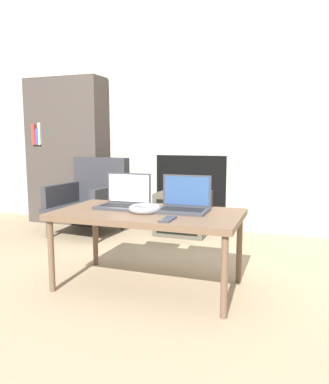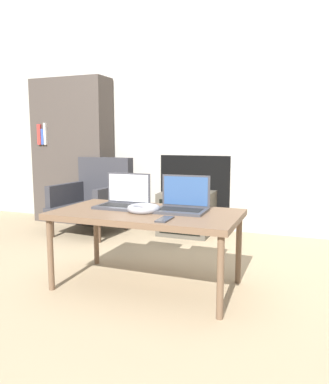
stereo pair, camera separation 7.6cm
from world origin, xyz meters
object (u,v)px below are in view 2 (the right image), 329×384
(phone, at_px, (165,219))
(tv, at_px, (187,213))
(laptop_left, at_px, (124,200))
(laptop_right, at_px, (182,203))
(headphones, at_px, (144,208))
(armchair, at_px, (96,195))

(phone, relative_size, tv, 0.31)
(laptop_left, distance_m, tv, 1.29)
(laptop_right, xyz_separation_m, headphones, (-0.21, -0.11, -0.03))
(laptop_left, xyz_separation_m, tv, (0.03, 1.25, -0.32))
(phone, bearing_deg, laptop_right, 88.76)
(laptop_right, relative_size, headphones, 1.57)
(laptop_left, bearing_deg, tv, 88.76)
(phone, bearing_deg, headphones, 139.51)
(phone, bearing_deg, laptop_left, 144.27)
(tv, bearing_deg, headphones, -83.35)
(armchair, bearing_deg, laptop_right, -34.82)
(phone, bearing_deg, tv, 103.26)
(laptop_left, bearing_deg, phone, -35.75)
(armchair, bearing_deg, headphones, -42.93)
(laptop_left, relative_size, tv, 0.64)
(laptop_right, distance_m, armchair, 1.60)
(laptop_left, distance_m, headphones, 0.21)
(laptop_right, height_order, phone, laptop_right)
(headphones, distance_m, armchair, 1.52)
(headphones, height_order, tv, headphones)
(laptop_left, bearing_deg, headphones, -29.81)
(laptop_left, xyz_separation_m, laptop_right, (0.39, -0.00, 0.00))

